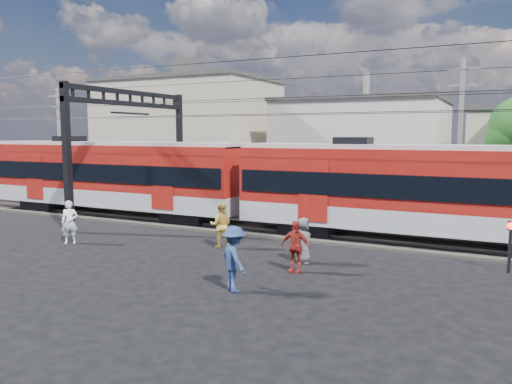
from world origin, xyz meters
TOP-DOWN VIEW (x-y plane):
  - ground at (0.00, 0.00)m, footprint 120.00×120.00m
  - track_bed at (0.00, 8.00)m, footprint 70.00×3.40m
  - rail_near at (0.00, 7.25)m, footprint 70.00×0.12m
  - rail_far at (0.00, 8.75)m, footprint 70.00×0.12m
  - commuter_train at (5.64, 8.00)m, footprint 50.30×3.08m
  - catenary at (-8.65, 8.00)m, footprint 70.00×9.30m
  - building_west at (-17.00, 24.00)m, footprint 14.28×10.20m
  - building_midwest at (-2.00, 27.00)m, footprint 12.24×12.24m
  - utility_pole_mid at (6.00, 15.00)m, footprint 1.80×0.24m
  - utility_pole_west at (-22.00, 14.00)m, footprint 1.80×0.24m
  - pedestrian_a at (-8.20, 1.81)m, footprint 0.79×0.75m
  - pedestrian_b at (-2.09, 3.98)m, footprint 1.11×1.02m
  - pedestrian_c at (1.13, -0.76)m, footprint 1.44×1.33m
  - pedestrian_d at (1.99, 1.90)m, footprint 1.04×0.45m
  - pedestrian_e at (1.81, 3.14)m, footprint 0.67×0.89m
  - crossing_signal at (8.43, 4.99)m, footprint 0.26×0.26m

SIDE VIEW (x-z plane):
  - ground at x=0.00m, z-range 0.00..0.00m
  - track_bed at x=0.00m, z-range 0.00..0.12m
  - rail_near at x=0.00m, z-range 0.12..0.24m
  - rail_far at x=0.00m, z-range 0.12..0.24m
  - pedestrian_e at x=1.81m, z-range 0.00..1.65m
  - pedestrian_d at x=1.99m, z-range 0.00..1.76m
  - pedestrian_a at x=-8.20m, z-range 0.00..1.82m
  - pedestrian_b at x=-2.09m, z-range 0.00..1.85m
  - pedestrian_c at x=1.13m, z-range 0.00..1.95m
  - crossing_signal at x=8.43m, z-range 0.34..2.10m
  - commuter_train at x=5.64m, z-range 0.31..4.49m
  - building_midwest at x=-2.00m, z-range 0.01..7.31m
  - utility_pole_west at x=-22.00m, z-range 0.28..8.28m
  - utility_pole_mid at x=6.00m, z-range 0.28..8.78m
  - building_west at x=-17.00m, z-range 0.01..9.31m
  - catenary at x=-8.65m, z-range 1.38..8.89m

